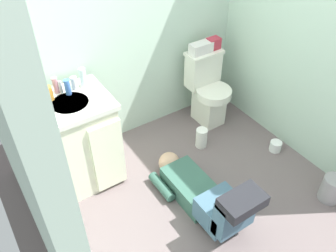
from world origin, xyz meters
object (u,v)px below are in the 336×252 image
toilet (207,89)px  bottle_amber (49,93)px  vanity_cabinet (78,141)px  toilet_paper_roll (275,146)px  bottle_blue (68,87)px  paper_towel_roll (201,138)px  tissue_box (201,48)px  faucet (61,87)px  trash_can (332,189)px  bottle_clear (83,77)px  soap_dispenser (36,94)px  person_plumber (205,195)px  bottle_pink (56,85)px  toiletry_bag (213,43)px  bottle_white (74,83)px

toilet → bottle_amber: bearing=179.1°
vanity_cabinet → toilet_paper_roll: bearing=-22.4°
toilet → bottle_blue: 1.46m
paper_towel_roll → bottle_blue: bearing=162.5°
tissue_box → faucet: bearing=-179.1°
bottle_amber → trash_can: size_ratio=0.49×
vanity_cabinet → bottle_clear: bottle_clear is taller
soap_dispenser → toilet_paper_roll: (1.85, -0.81, -0.84)m
bottle_clear → toilet_paper_roll: bottle_clear is taller
person_plumber → paper_towel_roll: (0.44, 0.61, -0.08)m
bottle_pink → bottle_clear: bottle_clear is taller
faucet → bottle_clear: (0.18, -0.02, 0.03)m
bottle_pink → tissue_box: bearing=0.1°
toiletry_bag → bottle_white: bottle_white is taller
tissue_box → toiletry_bag: size_ratio=1.77×
person_plumber → toiletry_bag: toiletry_bag is taller
toilet → toilet_paper_roll: bearing=-71.4°
trash_can → toilet_paper_roll: size_ratio=2.11×
bottle_pink → toilet_paper_roll: size_ratio=1.17×
bottle_clear → toilet_paper_roll: (1.48, -0.81, -0.85)m
toilet_paper_roll → paper_towel_roll: bearing=141.6°
vanity_cabinet → trash_can: (1.60, -1.34, -0.30)m
trash_can → faucet: bearing=137.1°
faucet → bottle_clear: bearing=-5.0°
bottle_amber → bottle_white: bearing=8.7°
faucet → bottle_clear: bottle_clear is taller
faucet → bottle_white: 0.10m
person_plumber → bottle_amber: bearing=128.7°
bottle_amber → trash_can: bearing=-40.2°
soap_dispenser → person_plumber: bearing=-49.1°
faucet → toilet_paper_roll: faucet is taller
bottle_white → vanity_cabinet: bearing=-127.3°
faucet → toiletry_bag: bearing=0.8°
tissue_box → bottle_blue: 1.33m
bottle_clear → paper_towel_roll: (0.92, -0.37, -0.80)m
tissue_box → bottle_blue: bearing=-176.8°
faucet → person_plumber: bearing=-56.6°
trash_can → paper_towel_roll: (-0.50, 1.09, -0.02)m
faucet → toilet_paper_roll: 2.03m
bottle_blue → bottle_clear: 0.15m
trash_can → toilet_paper_roll: (0.06, 0.65, -0.07)m
paper_towel_roll → soap_dispenser: bearing=164.1°
bottle_blue → toilet: bearing=-0.7°
vanity_cabinet → toiletry_bag: toiletry_bag is taller
bottle_white → toilet_paper_roll: bottle_white is taller
tissue_box → soap_dispenser: bearing=-178.5°
vanity_cabinet → bottle_pink: (-0.03, 0.17, 0.47)m
bottle_white → toilet_paper_roll: 1.94m
person_plumber → trash_can: person_plumber is taller
faucet → toiletry_bag: faucet is taller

